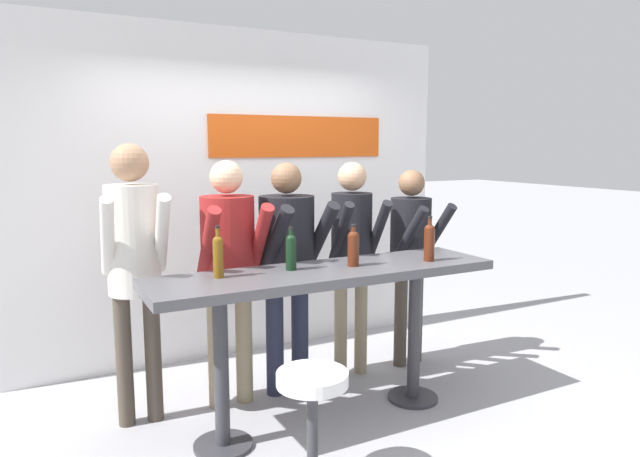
% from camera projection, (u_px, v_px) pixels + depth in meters
% --- Properties ---
extents(ground_plane, '(40.00, 40.00, 0.00)m').
position_uv_depth(ground_plane, '(326.00, 421.00, 3.79)').
color(ground_plane, '#9E9EA3').
extents(back_wall, '(3.89, 0.12, 2.78)m').
position_uv_depth(back_wall, '(243.00, 194.00, 4.94)').
color(back_wall, white).
rests_on(back_wall, ground_plane).
extents(tasting_table, '(2.29, 0.59, 1.03)m').
position_uv_depth(tasting_table, '(326.00, 294.00, 3.66)').
color(tasting_table, '#4C4C51').
rests_on(tasting_table, ground_plane).
extents(bar_stool, '(0.40, 0.40, 0.65)m').
position_uv_depth(bar_stool, '(312.00, 412.00, 2.99)').
color(bar_stool, '#333338').
rests_on(bar_stool, ground_plane).
extents(person_far_left, '(0.43, 0.56, 1.83)m').
position_uv_depth(person_far_left, '(134.00, 251.00, 3.60)').
color(person_far_left, '#473D33').
rests_on(person_far_left, ground_plane).
extents(person_left, '(0.45, 0.55, 1.72)m').
position_uv_depth(person_left, '(229.00, 256.00, 3.89)').
color(person_left, gray).
rests_on(person_left, ground_plane).
extents(person_center_left, '(0.53, 0.61, 1.69)m').
position_uv_depth(person_center_left, '(288.00, 253.00, 4.11)').
color(person_center_left, '#23283D').
rests_on(person_center_left, ground_plane).
extents(person_center, '(0.42, 0.54, 1.69)m').
position_uv_depth(person_center, '(352.00, 244.00, 4.41)').
color(person_center, gray).
rests_on(person_center, ground_plane).
extents(person_center_right, '(0.44, 0.54, 1.62)m').
position_uv_depth(person_center_right, '(411.00, 245.00, 4.65)').
color(person_center_right, '#473D33').
rests_on(person_center_right, ground_plane).
extents(wine_bottle_0, '(0.07, 0.07, 0.31)m').
position_uv_depth(wine_bottle_0, '(429.00, 241.00, 3.87)').
color(wine_bottle_0, '#4C1E0F').
rests_on(wine_bottle_0, tasting_table).
extents(wine_bottle_1, '(0.06, 0.06, 0.31)m').
position_uv_depth(wine_bottle_1, '(218.00, 254.00, 3.38)').
color(wine_bottle_1, brown).
rests_on(wine_bottle_1, tasting_table).
extents(wine_bottle_2, '(0.07, 0.07, 0.28)m').
position_uv_depth(wine_bottle_2, '(291.00, 250.00, 3.59)').
color(wine_bottle_2, black).
rests_on(wine_bottle_2, tasting_table).
extents(wine_bottle_3, '(0.08, 0.08, 0.28)m').
position_uv_depth(wine_bottle_3, '(353.00, 247.00, 3.71)').
color(wine_bottle_3, '#4C1E0F').
rests_on(wine_bottle_3, tasting_table).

